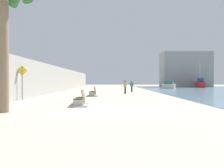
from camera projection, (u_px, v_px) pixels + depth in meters
ground_plane at (110, 93)px, 28.95m from camera, size 120.00×120.00×0.00m
seawall at (52, 79)px, 28.89m from camera, size 0.80×64.00×3.42m
palm_tree at (2, 4)px, 10.50m from camera, size 3.09×3.20×6.93m
bench_near at (79, 102)px, 13.59m from camera, size 1.23×2.16×0.98m
bench_far at (92, 94)px, 22.08m from camera, size 1.13×2.11×0.98m
person_walking at (131, 86)px, 30.57m from camera, size 0.52×0.25×1.52m
person_standing at (124, 86)px, 25.60m from camera, size 0.41×0.40×1.60m
boat_far_left at (168, 85)px, 45.71m from camera, size 4.45×7.44×1.54m
boat_outer at (199, 84)px, 50.81m from camera, size 2.44×4.83×5.63m
pedestrian_sign at (21, 78)px, 17.11m from camera, size 0.85×0.08×2.73m
harbor_building at (184, 70)px, 56.97m from camera, size 12.00×6.00×8.75m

